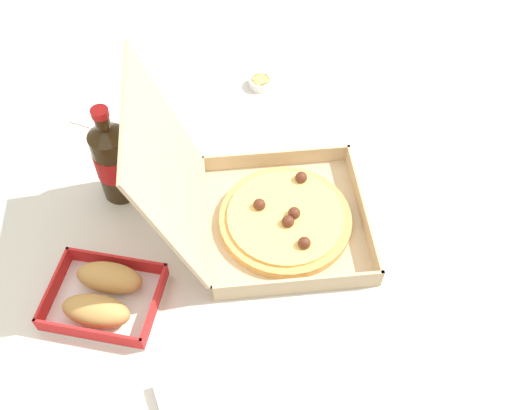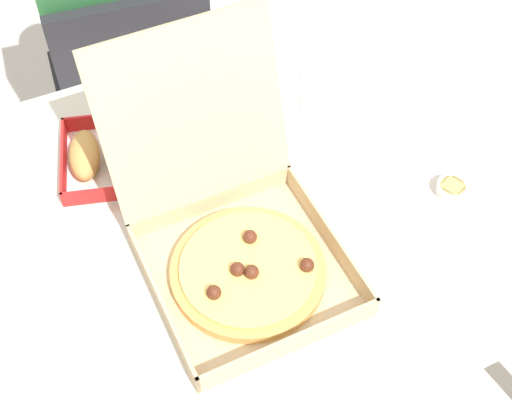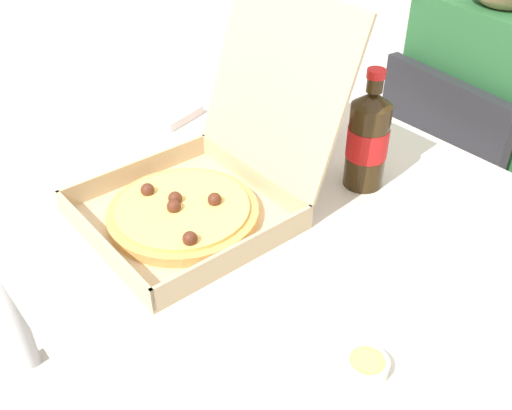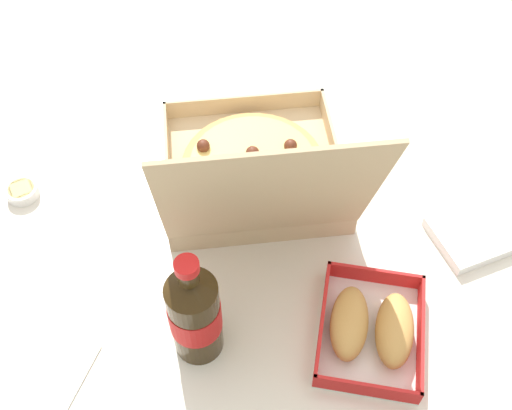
# 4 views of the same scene
# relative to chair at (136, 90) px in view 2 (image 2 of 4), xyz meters

# --- Properties ---
(ground_plane) EXTENTS (10.00, 10.00, 0.00)m
(ground_plane) POSITION_rel_chair_xyz_m (0.02, -0.67, -0.48)
(ground_plane) COLOR beige
(dining_table) EXTENTS (1.39, 0.86, 0.75)m
(dining_table) POSITION_rel_chair_xyz_m (0.02, -0.67, 0.20)
(dining_table) COLOR silver
(dining_table) RESTS_ON ground_plane
(chair) EXTENTS (0.44, 0.44, 0.83)m
(chair) POSITION_rel_chair_xyz_m (0.00, 0.00, 0.00)
(chair) COLOR #232328
(chair) RESTS_ON ground_plane
(diner_person) EXTENTS (0.38, 0.43, 1.15)m
(diner_person) POSITION_rel_chair_xyz_m (0.01, 0.06, 0.21)
(diner_person) COLOR #333847
(diner_person) RESTS_ON ground_plane
(pizza_box_open) EXTENTS (0.31, 0.41, 0.34)m
(pizza_box_open) POSITION_rel_chair_xyz_m (-0.04, -0.77, 0.32)
(pizza_box_open) COLOR tan
(pizza_box_open) RESTS_ON dining_table
(bread_side_box) EXTENTS (0.20, 0.22, 0.06)m
(bread_side_box) POSITION_rel_chair_xyz_m (-0.18, -0.47, 0.30)
(bread_side_box) COLOR white
(bread_side_box) RESTS_ON dining_table
(cola_bottle) EXTENTS (0.07, 0.07, 0.22)m
(cola_bottle) POSITION_rel_chair_xyz_m (0.07, -0.49, 0.37)
(cola_bottle) COLOR #33230F
(cola_bottle) RESTS_ON dining_table
(paper_menu) EXTENTS (0.25, 0.23, 0.00)m
(paper_menu) POSITION_rel_chair_xyz_m (0.34, -0.47, 0.28)
(paper_menu) COLOR white
(paper_menu) RESTS_ON dining_table
(napkin_pile) EXTENTS (0.14, 0.14, 0.02)m
(napkin_pile) POSITION_rel_chair_xyz_m (-0.38, -0.62, 0.29)
(napkin_pile) COLOR white
(napkin_pile) RESTS_ON dining_table
(dipping_sauce_cup) EXTENTS (0.06, 0.06, 0.02)m
(dipping_sauce_cup) POSITION_rel_chair_xyz_m (0.36, -0.80, 0.29)
(dipping_sauce_cup) COLOR white
(dipping_sauce_cup) RESTS_ON dining_table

